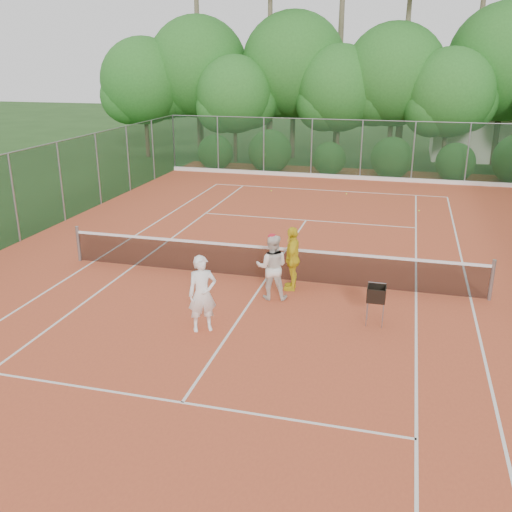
{
  "coord_description": "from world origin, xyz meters",
  "views": [
    {
      "loc": [
        3.57,
        -14.65,
        5.92
      ],
      "look_at": [
        0.01,
        -1.2,
        1.1
      ],
      "focal_mm": 40.0,
      "sensor_mm": 36.0,
      "label": 1
    }
  ],
  "objects_px": {
    "ball_hopper": "(376,295)",
    "player_center_grp": "(272,267)",
    "player_white": "(202,294)",
    "player_yellow": "(292,258)"
  },
  "relations": [
    {
      "from": "ball_hopper",
      "to": "player_center_grp",
      "type": "bearing_deg",
      "value": 177.62
    },
    {
      "from": "player_white",
      "to": "player_center_grp",
      "type": "bearing_deg",
      "value": 33.55
    },
    {
      "from": "player_center_grp",
      "to": "ball_hopper",
      "type": "xyz_separation_m",
      "value": [
        2.69,
        -0.88,
        -0.12
      ]
    },
    {
      "from": "player_center_grp",
      "to": "player_yellow",
      "type": "height_order",
      "value": "player_center_grp"
    },
    {
      "from": "player_white",
      "to": "player_center_grp",
      "type": "distance_m",
      "value": 2.46
    },
    {
      "from": "player_yellow",
      "to": "player_white",
      "type": "bearing_deg",
      "value": -32.06
    },
    {
      "from": "player_white",
      "to": "player_yellow",
      "type": "bearing_deg",
      "value": 33.41
    },
    {
      "from": "player_center_grp",
      "to": "ball_hopper",
      "type": "bearing_deg",
      "value": -18.09
    },
    {
      "from": "player_yellow",
      "to": "ball_hopper",
      "type": "distance_m",
      "value": 2.83
    },
    {
      "from": "player_white",
      "to": "ball_hopper",
      "type": "distance_m",
      "value": 4.01
    }
  ]
}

